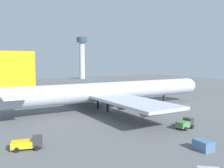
% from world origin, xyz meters
% --- Properties ---
extents(ground_plane, '(287.50, 287.50, 0.00)m').
position_xyz_m(ground_plane, '(0.00, 0.00, 0.00)').
color(ground_plane, slate).
extents(cargo_airplane, '(71.87, 58.20, 17.51)m').
position_xyz_m(cargo_airplane, '(-0.65, 0.00, 5.57)').
color(cargo_airplane, silver).
rests_on(cargo_airplane, ground_plane).
extents(cargo_loader, '(5.52, 3.65, 2.08)m').
position_xyz_m(cargo_loader, '(-30.36, -23.22, 1.03)').
color(cargo_loader, '#333338').
rests_on(cargo_loader, ground_plane).
extents(baggage_tug, '(4.54, 2.98, 2.21)m').
position_xyz_m(baggage_tug, '(2.50, -27.74, 1.14)').
color(baggage_tug, '#333338').
rests_on(baggage_tug, ground_plane).
extents(cargo_container_fore, '(2.40, 3.28, 1.74)m').
position_xyz_m(cargo_container_fore, '(-5.13, -38.91, 0.87)').
color(cargo_container_fore, '#4C729E').
rests_on(cargo_container_fore, ground_plane).
extents(safety_cone_nose, '(0.41, 0.41, 0.59)m').
position_xyz_m(safety_cone_nose, '(32.34, -1.88, 0.29)').
color(safety_cone_nose, orange).
rests_on(safety_cone_nose, ground_plane).
extents(control_tower, '(8.57, 8.57, 34.65)m').
position_xyz_m(control_tower, '(46.19, 127.56, 21.01)').
color(control_tower, silver).
rests_on(control_tower, ground_plane).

